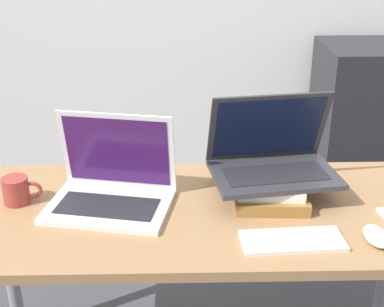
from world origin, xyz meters
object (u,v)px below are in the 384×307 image
(laptop_left, at_px, (112,187))
(mouse, at_px, (377,236))
(mini_fridge, at_px, (362,127))
(laptop_on_books, at_px, (272,158))
(mug, at_px, (17,190))
(wireless_keyboard, at_px, (292,240))
(book_stack, at_px, (268,185))

(laptop_left, xyz_separation_m, mouse, (0.73, -0.22, -0.04))
(mouse, bearing_deg, mini_fridge, 72.61)
(laptop_on_books, distance_m, mug, 0.78)
(wireless_keyboard, xyz_separation_m, mini_fridge, (0.70, 1.50, -0.26))
(book_stack, relative_size, wireless_keyboard, 1.05)
(book_stack, height_order, mouse, book_stack)
(laptop_left, xyz_separation_m, mini_fridge, (1.20, 1.27, -0.31))
(book_stack, distance_m, mouse, 0.37)
(laptop_left, relative_size, mini_fridge, 0.45)
(wireless_keyboard, bearing_deg, laptop_left, 155.58)
(book_stack, xyz_separation_m, mouse, (0.25, -0.27, -0.02))
(laptop_left, distance_m, mini_fridge, 1.78)
(laptop_left, height_order, wireless_keyboard, laptop_left)
(laptop_on_books, height_order, mini_fridge, laptop_on_books)
(book_stack, relative_size, mug, 2.48)
(book_stack, relative_size, mouse, 2.65)
(book_stack, height_order, laptop_on_books, laptop_on_books)
(laptop_left, height_order, mini_fridge, laptop_left)
(mug, height_order, mini_fridge, mini_fridge)
(book_stack, xyz_separation_m, mug, (-0.77, -0.03, 0.01))
(laptop_on_books, relative_size, mini_fridge, 0.45)
(mini_fridge, bearing_deg, mouse, -107.39)
(wireless_keyboard, bearing_deg, mini_fridge, 65.14)
(laptop_on_books, height_order, mug, laptop_on_books)
(book_stack, distance_m, mini_fridge, 1.46)
(laptop_left, xyz_separation_m, mug, (-0.29, 0.01, -0.01))
(laptop_on_books, bearing_deg, laptop_left, -173.25)
(laptop_left, bearing_deg, book_stack, 4.96)
(laptop_on_books, bearing_deg, mini_fridge, 59.65)
(book_stack, bearing_deg, mouse, -46.66)
(laptop_on_books, bearing_deg, mug, -176.39)
(mouse, distance_m, mini_fridge, 1.59)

